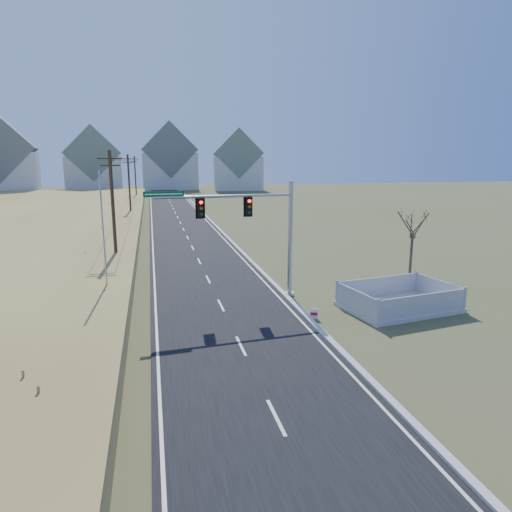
{
  "coord_description": "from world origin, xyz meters",
  "views": [
    {
      "loc": [
        -3.68,
        -21.03,
        8.35
      ],
      "look_at": [
        1.55,
        1.66,
        3.4
      ],
      "focal_mm": 32.0,
      "sensor_mm": 36.0,
      "label": 1
    }
  ],
  "objects": [
    {
      "name": "utility_pole_far",
      "position": [
        -6.5,
        75.0,
        4.68
      ],
      "size": [
        1.8,
        0.26,
        9.0
      ],
      "color": "#422D1E",
      "rests_on": "ground"
    },
    {
      "name": "flagpole",
      "position": [
        -6.36,
        5.51,
        3.1
      ],
      "size": [
        0.35,
        0.35,
        7.77
      ],
      "color": "#B7B5AD",
      "rests_on": "ground"
    },
    {
      "name": "ground",
      "position": [
        0.0,
        0.0,
        0.0
      ],
      "size": [
        260.0,
        260.0,
        0.0
      ],
      "primitive_type": "plane",
      "color": "#465227",
      "rests_on": "ground"
    },
    {
      "name": "condo_n",
      "position": [
        2.0,
        112.0,
        7.61
      ],
      "size": [
        15.27,
        10.2,
        18.54
      ],
      "color": "silver",
      "rests_on": "ground"
    },
    {
      "name": "traffic_signal_mast",
      "position": [
        2.64,
        5.04,
        4.37
      ],
      "size": [
        8.88,
        1.07,
        7.09
      ],
      "rotation": [
        0.0,
        0.0,
        0.08
      ],
      "color": "#9EA0A5",
      "rests_on": "ground"
    },
    {
      "name": "curb",
      "position": [
        4.15,
        50.0,
        0.09
      ],
      "size": [
        0.3,
        180.0,
        0.18
      ],
      "primitive_type": "cube",
      "color": "#B2AFA8",
      "rests_on": "ground"
    },
    {
      "name": "fence_enclosure",
      "position": [
        9.81,
        1.34,
        0.28
      ],
      "size": [
        6.66,
        5.07,
        1.39
      ],
      "rotation": [
        0.0,
        0.0,
        0.16
      ],
      "color": "#B7B5AD",
      "rests_on": "ground"
    },
    {
      "name": "bare_tree",
      "position": [
        12.28,
        4.35,
        4.48
      ],
      "size": [
        2.1,
        2.1,
        5.56
      ],
      "color": "#4C3F33",
      "rests_on": "ground"
    },
    {
      "name": "utility_pole_near",
      "position": [
        -6.5,
        15.0,
        4.68
      ],
      "size": [
        1.8,
        0.26,
        9.0
      ],
      "color": "#422D1E",
      "rests_on": "ground"
    },
    {
      "name": "condo_nw",
      "position": [
        -38.0,
        100.0,
        7.7
      ],
      "size": [
        17.69,
        13.38,
        19.05
      ],
      "rotation": [
        0.0,
        0.0,
        0.14
      ],
      "color": "silver",
      "rests_on": "ground"
    },
    {
      "name": "utility_pole_mid",
      "position": [
        -6.5,
        45.0,
        4.68
      ],
      "size": [
        1.8,
        0.26,
        9.0
      ],
      "color": "#422D1E",
      "rests_on": "ground"
    },
    {
      "name": "condo_nnw",
      "position": [
        -18.0,
        108.0,
        6.94
      ],
      "size": [
        14.93,
        11.17,
        17.03
      ],
      "rotation": [
        0.0,
        0.0,
        0.07
      ],
      "color": "silver",
      "rests_on": "ground"
    },
    {
      "name": "road",
      "position": [
        0.0,
        50.0,
        0.03
      ],
      "size": [
        8.0,
        180.0,
        0.06
      ],
      "primitive_type": "cube",
      "color": "black",
      "rests_on": "ground"
    },
    {
      "name": "open_sign",
      "position": [
        4.5,
        0.75,
        0.3
      ],
      "size": [
        0.44,
        0.22,
        0.57
      ],
      "rotation": [
        0.0,
        0.0,
        -0.38
      ],
      "color": "white",
      "rests_on": "ground"
    },
    {
      "name": "condo_ne",
      "position": [
        20.0,
        104.0,
        6.84
      ],
      "size": [
        14.12,
        10.51,
        16.52
      ],
      "rotation": [
        0.0,
        0.0,
        -0.1
      ],
      "color": "silver",
      "rests_on": "ground"
    }
  ]
}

